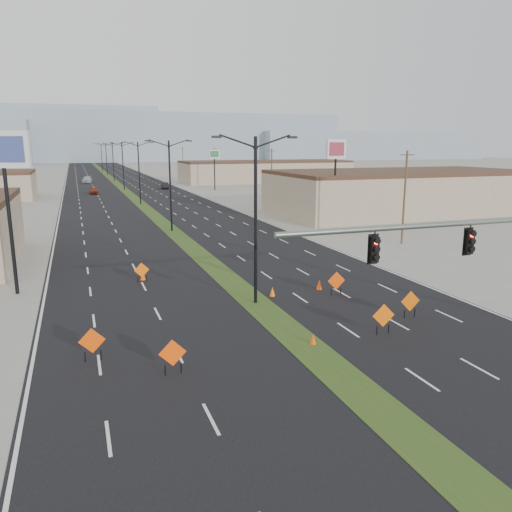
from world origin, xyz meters
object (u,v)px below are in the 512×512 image
object	(u,v)px
construction_sign_3	(383,317)
cone_1	(272,292)
streetlight_0	(256,216)
construction_sign_1	(173,354)
car_far	(87,180)
construction_sign_2	(142,271)
cone_2	(319,285)
signal_mast	(500,248)
pole_sign_east_near	(336,155)
streetlight_6	(102,156)
streetlight_4	(113,161)
construction_sign_0	(92,342)
streetlight_1	(170,183)
streetlight_2	(139,171)
cone_3	(143,276)
pole_sign_east_far	(214,157)
streetlight_5	(106,158)
cone_0	(313,339)
car_left	(94,190)
construction_sign_4	(336,281)
car_mid	(165,186)
streetlight_3	(123,165)
pole_sign_west	(3,161)

from	to	relation	value
construction_sign_3	cone_1	distance (m)	8.57
streetlight_0	construction_sign_1	world-z (taller)	streetlight_0
car_far	construction_sign_2	distance (m)	101.72
cone_2	signal_mast	bearing A→B (deg)	-72.77
pole_sign_east_near	streetlight_6	bearing A→B (deg)	76.09
car_far	construction_sign_1	xyz separation A→B (m)	(0.34, -116.97, 0.11)
streetlight_4	construction_sign_0	distance (m)	117.94
streetlight_1	streetlight_2	distance (m)	28.00
cone_3	pole_sign_east_far	xyz separation A→B (m)	(24.31, 69.74, 6.61)
construction_sign_1	streetlight_5	bearing A→B (deg)	88.29
streetlight_1	cone_0	size ratio (longest dim) A/B	18.02
streetlight_5	cone_1	size ratio (longest dim) A/B	16.24
car_left	car_far	xyz separation A→B (m)	(-0.41, 31.86, 0.13)
construction_sign_4	cone_1	xyz separation A→B (m)	(-3.95, 1.19, -0.62)
streetlight_0	streetlight_4	world-z (taller)	same
streetlight_1	streetlight_5	size ratio (longest dim) A/B	1.00
pole_sign_east_near	pole_sign_east_far	distance (m)	52.32
construction_sign_3	construction_sign_1	bearing A→B (deg)	-170.11
construction_sign_3	pole_sign_east_near	distance (m)	36.23
streetlight_4	streetlight_6	bearing A→B (deg)	90.00
streetlight_5	construction_sign_4	world-z (taller)	streetlight_5
streetlight_1	streetlight_6	xyz separation A→B (m)	(0.00, 140.00, 0.00)
construction_sign_4	cone_2	bearing A→B (deg)	108.70
streetlight_1	car_mid	distance (m)	57.02
car_mid	pole_sign_east_far	xyz separation A→B (m)	(9.66, -6.59, 6.25)
streetlight_0	cone_0	world-z (taller)	streetlight_0
car_mid	pole_sign_east_near	world-z (taller)	pole_sign_east_near
streetlight_0	car_far	distance (m)	109.28
streetlight_6	streetlight_3	bearing A→B (deg)	-90.00
car_far	pole_sign_east_far	bearing A→B (deg)	-44.45
streetlight_4	construction_sign_1	size ratio (longest dim) A/B	6.41
signal_mast	pole_sign_west	world-z (taller)	pole_sign_west
signal_mast	cone_2	size ratio (longest dim) A/B	24.15
cone_1	pole_sign_east_far	xyz separation A→B (m)	(16.99, 76.57, 6.63)
construction_sign_1	construction_sign_0	bearing A→B (deg)	141.69
streetlight_1	car_far	xyz separation A→B (m)	(-6.93, 80.96, -4.62)
streetlight_1	construction_sign_4	size ratio (longest dim) A/B	6.36
streetlight_0	streetlight_4	size ratio (longest dim) A/B	1.00
streetlight_3	streetlight_4	distance (m)	28.00
car_mid	pole_sign_east_near	xyz separation A→B (m)	(10.24, -58.90, 7.64)
cone_1	cone_3	distance (m)	10.01
cone_1	cone_3	size ratio (longest dim) A/B	0.94
streetlight_2	construction_sign_0	bearing A→B (deg)	-98.99
construction_sign_0	construction_sign_1	bearing A→B (deg)	-39.74
cone_1	pole_sign_east_far	world-z (taller)	pole_sign_east_far
streetlight_3	streetlight_5	distance (m)	56.00
streetlight_0	cone_2	world-z (taller)	streetlight_0
streetlight_6	pole_sign_east_far	world-z (taller)	streetlight_6
streetlight_5	car_far	xyz separation A→B (m)	(-6.93, -31.04, -4.62)
streetlight_2	streetlight_6	xyz separation A→B (m)	(0.00, 112.00, 0.00)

